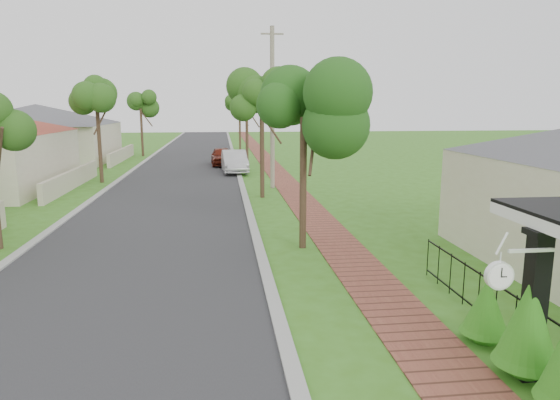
{
  "coord_description": "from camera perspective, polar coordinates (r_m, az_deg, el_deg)",
  "views": [
    {
      "loc": [
        -0.47,
        -8.13,
        4.43
      ],
      "look_at": [
        1.35,
        7.31,
        1.5
      ],
      "focal_mm": 32.0,
      "sensor_mm": 36.0,
      "label": 1
    }
  ],
  "objects": [
    {
      "name": "kerb_left",
      "position": [
        29.14,
        -18.89,
        1.35
      ],
      "size": [
        0.3,
        120.0,
        0.1
      ],
      "primitive_type": "cube",
      "color": "#9E9E99",
      "rests_on": "ground"
    },
    {
      "name": "ground",
      "position": [
        9.27,
        -3.15,
        -17.89
      ],
      "size": [
        160.0,
        160.0,
        0.0
      ],
      "primitive_type": "plane",
      "color": "#3A6F1A",
      "rests_on": "ground"
    },
    {
      "name": "kerb_right",
      "position": [
        28.5,
        -4.4,
        1.7
      ],
      "size": [
        0.3,
        120.0,
        0.1
      ],
      "primitive_type": "cube",
      "color": "#9E9E99",
      "rests_on": "ground"
    },
    {
      "name": "far_house_grey",
      "position": [
        44.6,
        -25.89,
        6.93
      ],
      "size": [
        15.56,
        15.56,
        4.6
      ],
      "color": "beige",
      "rests_on": "ground"
    },
    {
      "name": "street_trees",
      "position": [
        35.06,
        -10.85,
        10.66
      ],
      "size": [
        10.7,
        37.65,
        5.89
      ],
      "color": "#382619",
      "rests_on": "ground"
    },
    {
      "name": "hedge_row",
      "position": [
        8.9,
        28.64,
        -14.53
      ],
      "size": [
        0.93,
        4.24,
        2.03
      ],
      "color": "#177016",
      "rests_on": "ground"
    },
    {
      "name": "parked_car_red",
      "position": [
        38.22,
        -6.64,
        4.98
      ],
      "size": [
        1.8,
        4.07,
        1.36
      ],
      "primitive_type": "imported",
      "rotation": [
        0.0,
        0.0,
        0.05
      ],
      "color": "#5D1A0E",
      "rests_on": "ground"
    },
    {
      "name": "utility_pole",
      "position": [
        27.12,
        -0.88,
        10.46
      ],
      "size": [
        1.2,
        0.24,
        8.54
      ],
      "color": "gray",
      "rests_on": "ground"
    },
    {
      "name": "parked_car_white",
      "position": [
        33.88,
        -5.23,
        4.38
      ],
      "size": [
        1.81,
        4.57,
        1.48
      ],
      "primitive_type": "imported",
      "rotation": [
        0.0,
        0.0,
        0.05
      ],
      "color": "silver",
      "rests_on": "ground"
    },
    {
      "name": "porch_post",
      "position": [
        9.33,
        26.99,
        -11.32
      ],
      "size": [
        0.48,
        0.48,
        2.52
      ],
      "color": "black",
      "rests_on": "ground"
    },
    {
      "name": "road",
      "position": [
        28.59,
        -11.73,
        1.54
      ],
      "size": [
        7.0,
        120.0,
        0.02
      ],
      "primitive_type": "cube",
      "color": "#28282B",
      "rests_on": "ground"
    },
    {
      "name": "near_tree",
      "position": [
        15.34,
        2.72,
        9.72
      ],
      "size": [
        2.05,
        2.05,
        5.25
      ],
      "color": "#382619",
      "rests_on": "ground"
    },
    {
      "name": "station_clock",
      "position": [
        8.29,
        23.99,
        -7.68
      ],
      "size": [
        1.07,
        0.13,
        0.62
      ],
      "color": "white",
      "rests_on": "ground"
    },
    {
      "name": "sidewalk",
      "position": [
        28.72,
        0.79,
        1.8
      ],
      "size": [
        1.5,
        120.0,
        0.03
      ],
      "primitive_type": "cube",
      "color": "brown",
      "rests_on": "ground"
    },
    {
      "name": "picket_fence",
      "position": [
        10.49,
        25.28,
        -12.2
      ],
      "size": [
        0.03,
        8.02,
        1.0
      ],
      "color": "black",
      "rests_on": "ground"
    }
  ]
}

